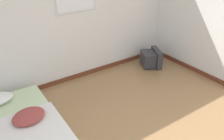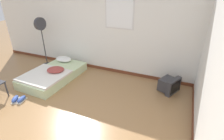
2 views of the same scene
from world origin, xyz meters
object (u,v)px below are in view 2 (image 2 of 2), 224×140
at_px(mattress_bed, 54,74).
at_px(crt_tv, 169,85).
at_px(sneaker_pair, 18,99).
at_px(standing_fan, 42,32).

height_order(mattress_bed, crt_tv, mattress_bed).
height_order(sneaker_pair, standing_fan, standing_fan).
distance_m(sneaker_pair, standing_fan, 2.21).
relative_size(sneaker_pair, standing_fan, 0.22).
xyz_separation_m(crt_tv, standing_fan, (-3.84, 0.05, 0.90)).
relative_size(crt_tv, standing_fan, 0.37).
xyz_separation_m(mattress_bed, sneaker_pair, (-0.06, -1.16, -0.10)).
height_order(crt_tv, standing_fan, standing_fan).
height_order(mattress_bed, standing_fan, standing_fan).
height_order(crt_tv, sneaker_pair, crt_tv).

